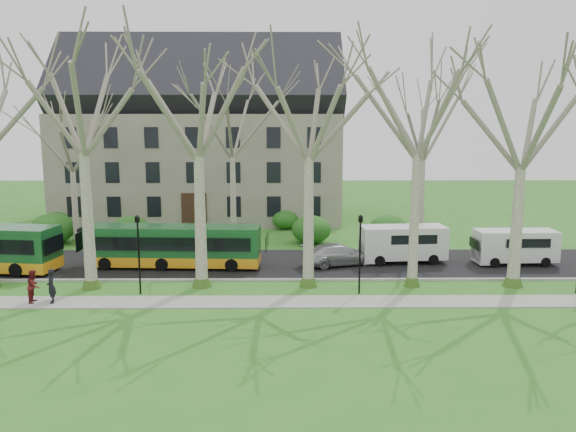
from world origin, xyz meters
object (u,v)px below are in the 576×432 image
Objects in this scene: van_a at (403,244)px; pedestrian_a at (51,286)px; sedan at (339,254)px; pedestrian_b at (34,286)px; bus_follow at (174,246)px; van_b at (515,247)px.

pedestrian_a is (-19.96, -8.44, -0.32)m from van_a.
van_a is at bearing -98.70° from sedan.
bus_follow is at bearing -45.25° from pedestrian_b.
sedan is 17.44m from pedestrian_a.
pedestrian_b is at bearing -120.82° from pedestrian_a.
sedan is at bearing -71.32° from pedestrian_b.
sedan is 11.62m from van_b.
van_b reaches higher than pedestrian_b.
bus_follow is 1.98× the size of van_a.
pedestrian_b is at bearing -126.41° from bus_follow.
pedestrian_b is at bearing 96.65° from sedan.
bus_follow reaches higher than pedestrian_b.
sedan is (10.68, 0.38, -0.67)m from bus_follow.
van_b is 3.04× the size of pedestrian_b.
pedestrian_a reaches higher than sedan.
pedestrian_a is 1.05× the size of pedestrian_b.
sedan is 0.87× the size of van_a.
sedan is at bearing 94.15° from pedestrian_a.
sedan is at bearing -175.18° from van_a.
sedan is 4.42m from van_a.
pedestrian_b is (-0.97, 0.15, -0.04)m from pedestrian_a.
pedestrian_b reaches higher than sedan.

